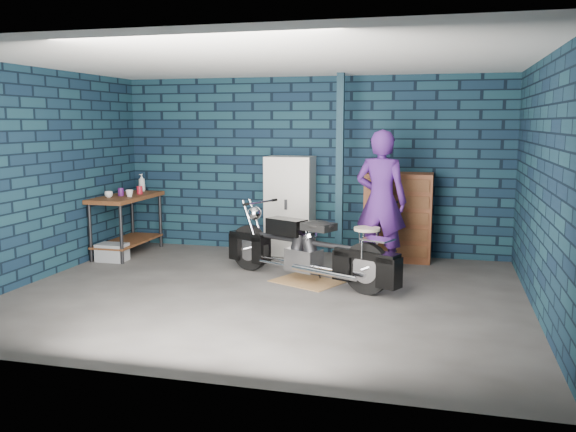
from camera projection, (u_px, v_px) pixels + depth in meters
The scene contains 16 objects.
ground at pixel (265, 294), 7.21m from camera, with size 6.00×6.00×0.00m, color #524F4D.
room_walls at pixel (277, 131), 7.45m from camera, with size 6.02×5.01×2.71m.
support_post at pixel (340, 169), 8.73m from camera, with size 0.10×0.10×2.70m, color #102632.
workbench at pixel (127, 225), 9.34m from camera, with size 0.60×1.40×0.91m, color brown.
drip_mat at pixel (307, 281), 7.76m from camera, with size 0.82×0.61×0.01m, color brown.
motorcycle at pixel (307, 244), 7.69m from camera, with size 2.22×0.60×0.98m, color black, non-canonical shape.
person at pixel (381, 201), 8.24m from camera, with size 0.70×0.46×1.92m, color #461D6F.
storage_bin at pixel (112, 252), 8.91m from camera, with size 0.41×0.29×0.26m, color gray.
locker at pixel (290, 206), 9.29m from camera, with size 0.70×0.50×1.50m, color beige.
tool_chest at pixel (398, 217), 8.90m from camera, with size 0.96×0.53×1.28m, color brown.
shop_stool at pixel (367, 251), 8.11m from camera, with size 0.35×0.35×0.63m, color beige, non-canonical shape.
cup_a at pixel (109, 194), 9.00m from camera, with size 0.12×0.12×0.09m, color beige.
cup_b at pixel (129, 193), 9.09m from camera, with size 0.11×0.11×0.10m, color beige.
mug_purple at pixel (121, 192), 9.21m from camera, with size 0.09×0.09×0.12m, color #4A175C.
mug_red at pixel (140, 190), 9.43m from camera, with size 0.09×0.09×0.12m, color #A71625.
bottle at pixel (142, 183), 9.79m from camera, with size 0.11×0.11×0.28m, color gray.
Camera 1 is at (2.02, -6.69, 2.01)m, focal length 38.00 mm.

